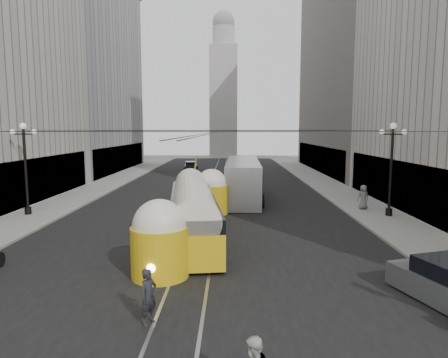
{
  "coord_description": "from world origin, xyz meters",
  "views": [
    {
      "loc": [
        1.66,
        -9.29,
        6.06
      ],
      "look_at": [
        1.23,
        14.93,
        3.05
      ],
      "focal_mm": 32.0,
      "sensor_mm": 36.0,
      "label": 1
    }
  ],
  "objects_px": {
    "streetcar": "(193,209)",
    "city_bus": "(243,178)",
    "pedestrian_sidewalk_right": "(363,197)",
    "pedestrian_crossing_a": "(149,297)"
  },
  "relations": [
    {
      "from": "city_bus",
      "to": "pedestrian_sidewalk_right",
      "type": "distance_m",
      "value": 10.4
    },
    {
      "from": "streetcar",
      "to": "city_bus",
      "type": "xyz_separation_m",
      "value": [
        3.21,
        12.81,
        0.22
      ]
    },
    {
      "from": "city_bus",
      "to": "streetcar",
      "type": "bearing_deg",
      "value": -104.06
    },
    {
      "from": "streetcar",
      "to": "pedestrian_sidewalk_right",
      "type": "distance_m",
      "value": 14.14
    },
    {
      "from": "pedestrian_sidewalk_right",
      "to": "streetcar",
      "type": "bearing_deg",
      "value": 19.78
    },
    {
      "from": "streetcar",
      "to": "pedestrian_crossing_a",
      "type": "height_order",
      "value": "streetcar"
    },
    {
      "from": "pedestrian_sidewalk_right",
      "to": "city_bus",
      "type": "bearing_deg",
      "value": -43.27
    },
    {
      "from": "streetcar",
      "to": "city_bus",
      "type": "relative_size",
      "value": 1.14
    },
    {
      "from": "streetcar",
      "to": "city_bus",
      "type": "height_order",
      "value": "city_bus"
    },
    {
      "from": "city_bus",
      "to": "pedestrian_sidewalk_right",
      "type": "height_order",
      "value": "city_bus"
    }
  ]
}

